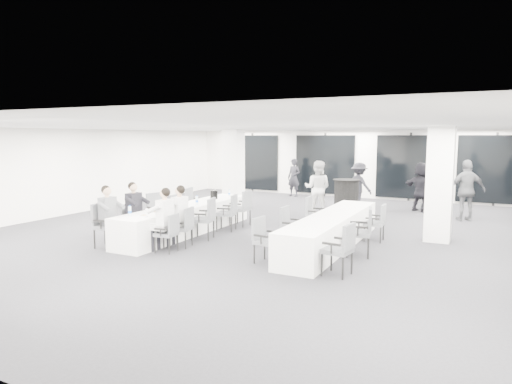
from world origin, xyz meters
TOP-DOWN VIEW (x-y plane):
  - room at (0.89, 1.11)m, footprint 14.04×16.04m
  - column_left at (-2.80, 3.20)m, footprint 0.60×0.60m
  - column_right at (4.20, 1.00)m, footprint 0.60×0.60m
  - banquet_table_main at (-1.81, -1.00)m, footprint 0.90×5.00m
  - banquet_table_side at (2.06, -0.75)m, footprint 0.90×5.00m
  - cocktail_table at (1.28, 3.24)m, footprint 0.87×0.87m
  - chair_main_left_near at (-2.65, -3.14)m, footprint 0.61×0.65m
  - chair_main_left_second at (-2.64, -2.24)m, footprint 0.45×0.50m
  - chair_main_left_mid at (-2.65, -1.19)m, footprint 0.63×0.66m
  - chair_main_left_fourth at (-2.64, -0.26)m, footprint 0.47×0.52m
  - chair_main_left_far at (-2.65, 0.49)m, footprint 0.60×0.64m
  - chair_main_right_near at (-0.99, -2.88)m, footprint 0.48×0.52m
  - chair_main_right_second at (-0.98, -2.33)m, footprint 0.55×0.58m
  - chair_main_right_mid at (-0.98, -1.41)m, footprint 0.63×0.66m
  - chair_main_right_fourth at (-0.98, -0.25)m, footprint 0.60×0.63m
  - chair_main_right_far at (-0.97, 0.51)m, footprint 0.52×0.59m
  - chair_side_left_near at (1.23, -2.65)m, footprint 0.52×0.56m
  - chair_side_left_mid at (1.23, -1.27)m, footprint 0.48×0.54m
  - chair_side_left_far at (1.23, 0.37)m, footprint 0.54×0.59m
  - chair_side_right_near at (2.90, -2.85)m, footprint 0.55×0.60m
  - chair_side_right_mid at (2.90, -1.28)m, footprint 0.62×0.66m
  - chair_side_right_far at (2.89, 0.28)m, footprint 0.47×0.53m
  - seated_guest_a at (-2.48, -3.12)m, footprint 0.50×0.38m
  - seated_guest_b at (-2.48, -2.24)m, footprint 0.50×0.38m
  - seated_guest_c at (-1.15, -2.89)m, footprint 0.50×0.38m
  - seated_guest_d at (-1.15, -2.34)m, footprint 0.50×0.38m
  - standing_guest_b at (0.34, 3.17)m, footprint 1.03×0.69m
  - standing_guest_c at (1.13, 5.42)m, footprint 1.33×1.06m
  - standing_guest_d at (4.71, 4.27)m, footprint 1.42×1.15m
  - standing_guest_e at (3.44, 6.04)m, footprint 0.70×0.98m
  - standing_guest_f at (3.25, 5.47)m, footprint 1.84×1.52m
  - standing_guest_g at (-2.10, 7.17)m, footprint 0.76×0.66m
  - ice_bucket_near at (-1.75, -2.07)m, footprint 0.24×0.24m
  - ice_bucket_far at (-1.84, 0.34)m, footprint 0.22×0.22m
  - water_bottle_a at (-2.01, -2.98)m, footprint 0.07×0.07m
  - water_bottle_b at (-1.64, -0.83)m, footprint 0.07×0.07m
  - water_bottle_c at (-1.73, 1.04)m, footprint 0.06×0.06m
  - plate_a at (-1.84, -2.26)m, footprint 0.21×0.21m
  - plate_b at (-1.76, -2.80)m, footprint 0.18×0.18m
  - plate_c at (-1.74, -1.70)m, footprint 0.19×0.19m
  - wine_glass at (-1.59, -2.90)m, footprint 0.08×0.08m

SIDE VIEW (x-z plane):
  - banquet_table_main at x=-1.81m, z-range 0.00..0.75m
  - banquet_table_side at x=2.06m, z-range 0.00..0.75m
  - chair_main_right_near at x=-0.99m, z-range 0.06..0.92m
  - chair_main_left_second at x=-2.64m, z-range 0.06..0.94m
  - chair_main_left_fourth at x=-2.64m, z-range 0.06..0.95m
  - chair_side_right_far at x=2.89m, z-range 0.06..0.98m
  - chair_side_left_near at x=1.23m, z-range 0.06..0.98m
  - chair_main_right_second at x=-0.98m, z-range 0.07..0.99m
  - chair_side_left_mid at x=1.23m, z-range 0.07..1.02m
  - chair_side_right_near at x=2.90m, z-range 0.07..1.05m
  - chair_main_right_fourth at x=-0.98m, z-range 0.07..1.05m
  - chair_side_left_far at x=1.23m, z-range 0.07..1.06m
  - chair_main_left_far at x=-2.65m, z-range 0.07..1.08m
  - chair_main_right_far at x=-0.97m, z-range 0.07..1.09m
  - chair_main_left_near at x=-2.65m, z-range 0.07..1.09m
  - chair_main_right_mid at x=-0.98m, z-range 0.07..1.10m
  - chair_main_left_mid at x=-2.65m, z-range 0.07..1.11m
  - chair_side_right_mid at x=2.90m, z-range 0.07..1.12m
  - cocktail_table at x=1.28m, z-range 0.01..1.21m
  - plate_a at x=-1.84m, z-range 0.75..0.78m
  - plate_b at x=-1.76m, z-range 0.75..0.78m
  - plate_c at x=-1.74m, z-range 0.75..0.78m
  - seated_guest_a at x=-2.48m, z-range 0.09..1.53m
  - seated_guest_b at x=-2.48m, z-range 0.09..1.53m
  - seated_guest_c at x=-1.15m, z-range 0.09..1.53m
  - seated_guest_d at x=-1.15m, z-range 0.09..1.53m
  - water_bottle_c at x=-1.73m, z-range 0.75..0.94m
  - water_bottle_a at x=-2.01m, z-range 0.75..0.98m
  - water_bottle_b at x=-1.64m, z-range 0.75..0.98m
  - ice_bucket_far at x=-1.84m, z-range 0.75..1.00m
  - ice_bucket_near at x=-1.75m, z-range 0.75..1.02m
  - wine_glass at x=-1.59m, z-range 0.80..1.00m
  - standing_guest_g at x=-2.10m, z-range 0.00..1.82m
  - standing_guest_c at x=1.13m, z-range 0.00..1.84m
  - standing_guest_e at x=3.44m, z-range 0.00..1.87m
  - standing_guest_f at x=3.25m, z-range 0.00..1.91m
  - standing_guest_b at x=0.34m, z-range 0.00..2.01m
  - standing_guest_d at x=4.71m, z-range 0.00..2.10m
  - room at x=0.89m, z-range -0.03..2.81m
  - column_left at x=-2.80m, z-range 0.00..2.80m
  - column_right at x=4.20m, z-range 0.00..2.80m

